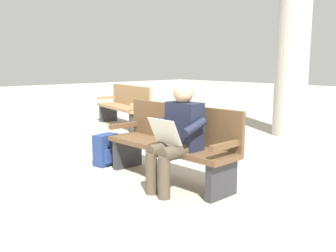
{
  "coord_description": "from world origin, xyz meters",
  "views": [
    {
      "loc": [
        -3.14,
        2.91,
        1.39
      ],
      "look_at": [
        -0.15,
        0.15,
        0.7
      ],
      "focal_mm": 39.63,
      "sensor_mm": 36.0,
      "label": 1
    }
  ],
  "objects": [
    {
      "name": "backpack",
      "position": [
        1.09,
        0.17,
        0.21
      ],
      "size": [
        0.28,
        0.35,
        0.43
      ],
      "rotation": [
        0.0,
        0.0,
        1.78
      ],
      "color": "navy",
      "rests_on": "ground"
    },
    {
      "name": "person_seated",
      "position": [
        -0.31,
        0.16,
        0.63
      ],
      "size": [
        0.57,
        0.58,
        1.18
      ],
      "rotation": [
        0.0,
        0.0,
        0.02
      ],
      "color": "#1E2338",
      "rests_on": "ground"
    },
    {
      "name": "bench_far",
      "position": [
        3.56,
        -1.97,
        0.46
      ],
      "size": [
        1.86,
        0.8,
        0.9
      ],
      "rotation": [
        0.0,
        0.0,
        -0.18
      ],
      "color": "#9E7A51",
      "rests_on": "ground"
    },
    {
      "name": "bench_near",
      "position": [
        0.0,
        -0.07,
        0.46
      ],
      "size": [
        1.81,
        0.51,
        0.9
      ],
      "rotation": [
        0.0,
        0.0,
        0.02
      ],
      "color": "brown",
      "rests_on": "ground"
    },
    {
      "name": "support_pillar",
      "position": [
        0.51,
        -3.68,
        1.66
      ],
      "size": [
        0.63,
        0.63,
        3.33
      ],
      "primitive_type": "cylinder",
      "color": "#B2AFA8",
      "rests_on": "ground"
    },
    {
      "name": "ground_plane",
      "position": [
        0.0,
        0.0,
        0.0
      ],
      "size": [
        40.0,
        40.0,
        0.0
      ],
      "primitive_type": "plane",
      "color": "#B7AD99"
    }
  ]
}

